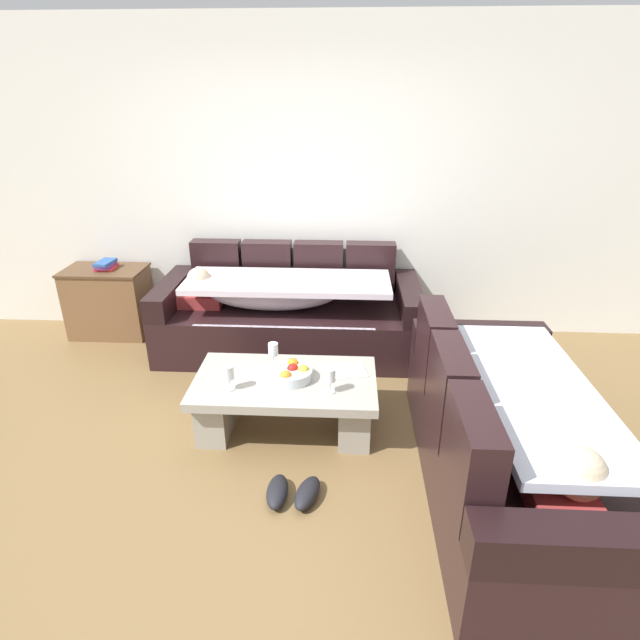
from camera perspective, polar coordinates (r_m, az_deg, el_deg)
name	(u,v)px	position (r m, az deg, el deg)	size (l,w,h in m)	color
ground_plane	(281,469)	(3.26, -4.39, -16.22)	(14.00, 14.00, 0.00)	brown
back_wall	(306,185)	(4.69, -1.56, 14.74)	(9.00, 0.10, 2.70)	white
couch_along_wall	(286,314)	(4.49, -3.77, 0.69)	(2.23, 0.92, 0.88)	black
couch_near_window	(509,441)	(3.10, 20.31, -12.50)	(0.92, 2.00, 0.88)	black
coffee_table	(286,397)	(3.48, -3.85, -8.54)	(1.20, 0.68, 0.38)	#A29E92
fruit_bowl	(292,373)	(3.38, -3.16, -5.91)	(0.28, 0.28, 0.10)	silver
wine_glass_near_left	(229,373)	(3.27, -10.11, -5.86)	(0.07, 0.07, 0.17)	silver
wine_glass_near_right	(330,376)	(3.20, 1.15, -6.24)	(0.07, 0.07, 0.17)	silver
wine_glass_far_back	(273,350)	(3.52, -5.22, -3.35)	(0.07, 0.07, 0.17)	silver
open_magazine	(344,371)	(3.48, 2.74, -5.66)	(0.28, 0.21, 0.01)	white
side_cabinet	(109,302)	(5.16, -22.38, 1.91)	(0.72, 0.44, 0.64)	brown
book_stack_on_cabinet	(106,265)	(5.04, -22.72, 5.66)	(0.17, 0.23, 0.08)	red
pair_of_shoes	(292,492)	(3.05, -3.10, -18.58)	(0.32, 0.29, 0.09)	black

